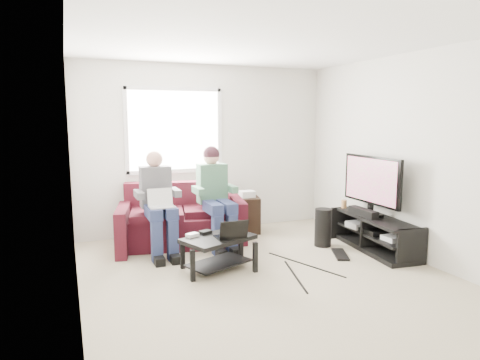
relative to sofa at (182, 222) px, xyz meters
name	(u,v)px	position (x,y,z in m)	size (l,w,h in m)	color
floor	(268,277)	(0.55, -1.66, -0.32)	(4.50, 4.50, 0.00)	#B7A98E
ceiling	(270,40)	(0.55, -1.66, 2.28)	(4.50, 4.50, 0.00)	white
wall_back	(206,149)	(0.55, 0.59, 0.98)	(4.50, 4.50, 0.00)	silver
wall_front	(431,199)	(0.55, -3.91, 0.98)	(4.50, 4.50, 0.00)	silver
wall_left	(72,172)	(-1.45, -1.66, 0.98)	(4.50, 4.50, 0.00)	silver
wall_right	(411,157)	(2.55, -1.66, 0.98)	(4.50, 4.50, 0.00)	silver
window	(175,130)	(0.05, 0.57, 1.28)	(1.48, 0.04, 1.28)	white
sofa	(182,222)	(0.00, 0.00, 0.00)	(1.99, 1.16, 0.85)	#441117
person_left	(158,198)	(-0.40, -0.32, 0.43)	(0.40, 0.71, 1.35)	navy
person_right	(215,190)	(0.40, -0.30, 0.49)	(0.40, 0.71, 1.40)	navy
laptop_silver	(161,203)	(-0.40, -0.53, 0.41)	(0.32, 0.22, 0.24)	silver
coffee_table	(218,246)	(0.11, -1.24, -0.02)	(0.94, 0.76, 0.41)	black
laptop_black	(230,227)	(0.23, -1.32, 0.21)	(0.34, 0.24, 0.24)	black
controller_a	(192,235)	(-0.17, -1.12, 0.11)	(0.14, 0.09, 0.04)	silver
controller_b	(205,232)	(0.01, -1.06, 0.11)	(0.14, 0.09, 0.04)	black
controller_c	(237,230)	(0.41, -1.09, 0.11)	(0.14, 0.09, 0.04)	gray
tv_stand	(374,235)	(2.32, -1.31, -0.11)	(0.57, 1.45, 0.47)	black
tv	(371,182)	(2.32, -1.21, 0.61)	(0.12, 1.10, 0.81)	black
soundbar	(363,212)	(2.20, -1.21, 0.20)	(0.12, 0.50, 0.10)	black
drink_cup	(344,204)	(2.27, -0.68, 0.21)	(0.08, 0.08, 0.12)	#A07345
console_white	(395,238)	(2.32, -1.71, -0.04)	(0.30, 0.22, 0.06)	silver
console_grey	(360,225)	(2.32, -1.01, -0.03)	(0.34, 0.26, 0.08)	gray
console_black	(377,231)	(2.32, -1.36, -0.03)	(0.38, 0.30, 0.07)	black
subwoofer	(323,227)	(1.79, -0.88, -0.05)	(0.23, 0.23, 0.53)	black
keyboard_floor	(340,254)	(1.77, -1.33, -0.30)	(0.16, 0.47, 0.03)	black
end_table	(247,214)	(1.09, 0.20, -0.02)	(0.38, 0.38, 0.66)	black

